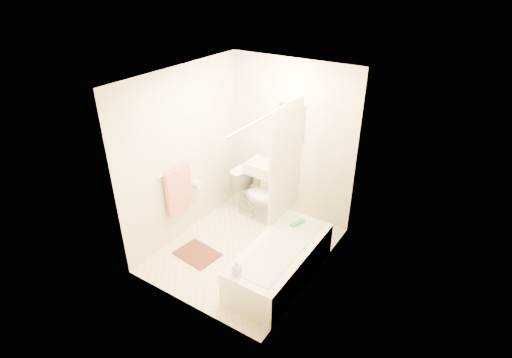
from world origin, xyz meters
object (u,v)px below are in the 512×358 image
Objects in this scene: soap_bottle at (237,268)px; sink at (264,185)px; bathtub at (280,262)px; toilet at (256,195)px.

sink is at bearing 112.97° from soap_bottle.
bathtub is (0.95, -1.15, -0.26)m from sink.
toilet is at bearing 135.03° from bathtub.
toilet is 1.88m from soap_bottle.
sink is 0.60× the size of bathtub.
bathtub is (1.00, -1.00, -0.14)m from toilet.
toilet is 0.47× the size of bathtub.
soap_bottle is at bearing -104.63° from bathtub.
bathtub is 0.77m from soap_bottle.
bathtub is at bearing 75.37° from soap_bottle.
soap_bottle is (0.77, -1.83, 0.06)m from sink.
soap_bottle is (0.82, -1.68, 0.17)m from toilet.
soap_bottle reaches higher than bathtub.
toilet is 4.30× the size of soap_bottle.
toilet reaches higher than bathtub.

